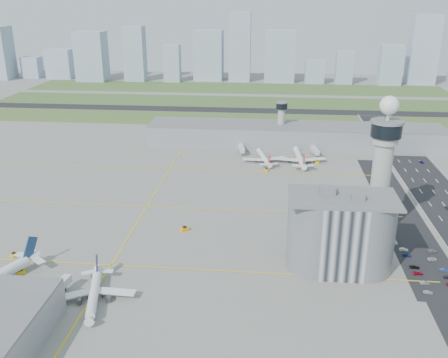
# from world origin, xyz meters

# --- Properties ---
(ground) EXTENTS (1000.00, 1000.00, 0.00)m
(ground) POSITION_xyz_m (0.00, 0.00, 0.00)
(ground) COLOR gray
(grass_strip_0) EXTENTS (480.00, 50.00, 0.08)m
(grass_strip_0) POSITION_xyz_m (-20.00, 225.00, 0.04)
(grass_strip_0) COLOR #3E5628
(grass_strip_0) RESTS_ON ground
(grass_strip_1) EXTENTS (480.00, 60.00, 0.08)m
(grass_strip_1) POSITION_xyz_m (-20.00, 300.00, 0.04)
(grass_strip_1) COLOR #43602D
(grass_strip_1) RESTS_ON ground
(grass_strip_2) EXTENTS (480.00, 70.00, 0.08)m
(grass_strip_2) POSITION_xyz_m (-20.00, 380.00, 0.04)
(grass_strip_2) COLOR #3D5428
(grass_strip_2) RESTS_ON ground
(runway) EXTENTS (480.00, 22.00, 0.10)m
(runway) POSITION_xyz_m (-20.00, 262.00, 0.06)
(runway) COLOR black
(runway) RESTS_ON ground
(barrier_left) EXTENTS (0.60, 500.00, 1.20)m
(barrier_left) POSITION_xyz_m (101.00, 0.00, 0.60)
(barrier_left) COLOR #9E9E99
(barrier_left) RESTS_ON ground
(landside_road) EXTENTS (18.00, 260.00, 0.08)m
(landside_road) POSITION_xyz_m (90.00, -10.00, 0.04)
(landside_road) COLOR black
(landside_road) RESTS_ON ground
(parking_lot) EXTENTS (20.00, 44.00, 0.10)m
(parking_lot) POSITION_xyz_m (88.00, -22.00, 0.05)
(parking_lot) COLOR black
(parking_lot) RESTS_ON ground
(taxiway_line_h_0) EXTENTS (260.00, 0.60, 0.01)m
(taxiway_line_h_0) POSITION_xyz_m (-40.00, -30.00, 0.01)
(taxiway_line_h_0) COLOR yellow
(taxiway_line_h_0) RESTS_ON ground
(taxiway_line_h_1) EXTENTS (260.00, 0.60, 0.01)m
(taxiway_line_h_1) POSITION_xyz_m (-40.00, 30.00, 0.01)
(taxiway_line_h_1) COLOR yellow
(taxiway_line_h_1) RESTS_ON ground
(taxiway_line_h_2) EXTENTS (260.00, 0.60, 0.01)m
(taxiway_line_h_2) POSITION_xyz_m (-40.00, 90.00, 0.01)
(taxiway_line_h_2) COLOR yellow
(taxiway_line_h_2) RESTS_ON ground
(taxiway_line_v) EXTENTS (0.60, 260.00, 0.01)m
(taxiway_line_v) POSITION_xyz_m (-40.00, 30.00, 0.01)
(taxiway_line_v) COLOR yellow
(taxiway_line_v) RESTS_ON ground
(control_tower) EXTENTS (14.00, 14.00, 64.50)m
(control_tower) POSITION_xyz_m (72.00, 8.00, 35.04)
(control_tower) COLOR #ADAAA5
(control_tower) RESTS_ON ground
(secondary_tower) EXTENTS (8.60, 8.60, 31.90)m
(secondary_tower) POSITION_xyz_m (30.00, 150.00, 18.80)
(secondary_tower) COLOR #ADAAA5
(secondary_tower) RESTS_ON ground
(admin_building) EXTENTS (42.00, 24.00, 33.50)m
(admin_building) POSITION_xyz_m (51.99, -22.00, 15.30)
(admin_building) COLOR #B2B2B7
(admin_building) RESTS_ON ground
(terminal_pier) EXTENTS (210.00, 32.00, 15.80)m
(terminal_pier) POSITION_xyz_m (40.00, 148.00, 7.90)
(terminal_pier) COLOR gray
(terminal_pier) RESTS_ON ground
(airplane_near_c) EXTENTS (37.89, 41.77, 9.95)m
(airplane_near_c) POSITION_xyz_m (-38.13, -55.15, 4.98)
(airplane_near_c) COLOR white
(airplane_near_c) RESTS_ON ground
(airplane_far_a) EXTENTS (36.30, 40.01, 9.52)m
(airplane_far_a) POSITION_xyz_m (18.94, 110.67, 4.76)
(airplane_far_a) COLOR white
(airplane_far_a) RESTS_ON ground
(airplane_far_b) EXTENTS (37.87, 43.36, 11.32)m
(airplane_far_b) POSITION_xyz_m (42.32, 111.28, 5.66)
(airplane_far_b) COLOR white
(airplane_far_b) RESTS_ON ground
(jet_bridge_near_2) EXTENTS (5.39, 14.31, 5.70)m
(jet_bridge_near_2) POSITION_xyz_m (-53.00, -61.00, 2.85)
(jet_bridge_near_2) COLOR silver
(jet_bridge_near_2) RESTS_ON ground
(jet_bridge_far_0) EXTENTS (5.39, 14.31, 5.70)m
(jet_bridge_far_0) POSITION_xyz_m (2.00, 132.00, 2.85)
(jet_bridge_far_0) COLOR silver
(jet_bridge_far_0) RESTS_ON ground
(jet_bridge_far_1) EXTENTS (5.39, 14.31, 5.70)m
(jet_bridge_far_1) POSITION_xyz_m (52.00, 132.00, 2.85)
(jet_bridge_far_1) COLOR silver
(jet_bridge_far_1) RESTS_ON ground
(tug_1) EXTENTS (2.71, 3.37, 1.72)m
(tug_1) POSITION_xyz_m (-83.27, -26.54, 0.86)
(tug_1) COLOR gold
(tug_1) RESTS_ON ground
(tug_2) EXTENTS (4.32, 4.26, 2.09)m
(tug_2) POSITION_xyz_m (-73.63, -40.04, 1.05)
(tug_2) COLOR gold
(tug_2) RESTS_ON ground
(tug_3) EXTENTS (4.37, 4.11, 2.09)m
(tug_3) POSITION_xyz_m (-15.53, 4.49, 1.05)
(tug_3) COLOR #FE9D02
(tug_3) RESTS_ON ground
(tug_4) EXTENTS (2.37, 3.37, 1.91)m
(tug_4) POSITION_xyz_m (21.00, 91.82, 0.96)
(tug_4) COLOR #FAA406
(tug_4) RESTS_ON ground
(tug_5) EXTENTS (3.13, 4.00, 2.08)m
(tug_5) POSITION_xyz_m (53.28, 110.13, 1.04)
(tug_5) COLOR #EEDE02
(tug_5) RESTS_ON ground
(car_lot_0) EXTENTS (3.72, 1.85, 1.22)m
(car_lot_0) POSITION_xyz_m (83.19, -38.25, 0.61)
(car_lot_0) COLOR #B6B6BF
(car_lot_0) RESTS_ON ground
(car_lot_1) EXTENTS (3.72, 1.75, 1.18)m
(car_lot_1) POSITION_xyz_m (83.74, -31.83, 0.59)
(car_lot_1) COLOR gray
(car_lot_1) RESTS_ON ground
(car_lot_2) EXTENTS (4.19, 2.25, 1.12)m
(car_lot_2) POSITION_xyz_m (83.02, -24.84, 0.56)
(car_lot_2) COLOR maroon
(car_lot_2) RESTS_ON ground
(car_lot_3) EXTENTS (3.98, 1.65, 1.15)m
(car_lot_3) POSITION_xyz_m (82.95, -20.16, 0.57)
(car_lot_3) COLOR black
(car_lot_3) RESTS_ON ground
(car_lot_4) EXTENTS (3.42, 1.43, 1.16)m
(car_lot_4) POSITION_xyz_m (82.24, -10.61, 0.58)
(car_lot_4) COLOR navy
(car_lot_4) RESTS_ON ground
(car_lot_5) EXTENTS (3.93, 1.90, 1.24)m
(car_lot_5) POSITION_xyz_m (81.96, -5.66, 0.62)
(car_lot_5) COLOR silver
(car_lot_5) RESTS_ON ground
(car_lot_8) EXTENTS (3.61, 1.63, 1.20)m
(car_lot_8) POSITION_xyz_m (94.03, -26.86, 0.60)
(car_lot_8) COLOR #232227
(car_lot_8) RESTS_ON ground
(car_lot_9) EXTENTS (3.61, 1.41, 1.17)m
(car_lot_9) POSITION_xyz_m (94.15, -21.36, 0.58)
(car_lot_9) COLOR navy
(car_lot_9) RESTS_ON ground
(car_lot_10) EXTENTS (4.34, 2.46, 1.14)m
(car_lot_10) POSITION_xyz_m (91.96, -12.77, 0.57)
(car_lot_10) COLOR silver
(car_lot_10) RESTS_ON ground
(car_lot_11) EXTENTS (4.71, 2.52, 1.30)m
(car_lot_11) POSITION_xyz_m (93.91, -5.72, 0.65)
(car_lot_11) COLOR slate
(car_lot_11) RESTS_ON ground
(car_hw_1) EXTENTS (1.75, 3.89, 1.24)m
(car_hw_1) POSITION_xyz_m (114.99, 42.18, 0.62)
(car_hw_1) COLOR black
(car_hw_1) RESTS_ON ground
(car_hw_2) EXTENTS (2.18, 4.32, 1.17)m
(car_hw_2) POSITION_xyz_m (121.99, 117.79, 0.59)
(car_hw_2) COLOR navy
(car_hw_2) RESTS_ON ground
(car_hw_4) EXTENTS (1.77, 3.88, 1.29)m
(car_hw_4) POSITION_xyz_m (107.69, 181.40, 0.65)
(car_hw_4) COLOR gray
(car_hw_4) RESTS_ON ground
(skyline_bldg_2) EXTENTS (22.81, 18.25, 26.79)m
(skyline_bldg_2) POSITION_xyz_m (-291.25, 430.16, 13.39)
(skyline_bldg_2) COLOR #9EADC1
(skyline_bldg_2) RESTS_ON ground
(skyline_bldg_3) EXTENTS (32.30, 25.84, 36.93)m
(skyline_bldg_3) POSITION_xyz_m (-252.58, 431.35, 18.47)
(skyline_bldg_3) COLOR #9EADC1
(skyline_bldg_3) RESTS_ON ground
(skyline_bldg_4) EXTENTS (35.81, 28.65, 60.36)m
(skyline_bldg_4) POSITION_xyz_m (-204.47, 415.19, 30.18)
(skyline_bldg_4) COLOR #9EADC1
(skyline_bldg_4) RESTS_ON ground
(skyline_bldg_5) EXTENTS (25.49, 20.39, 66.89)m
(skyline_bldg_5) POSITION_xyz_m (-150.11, 419.66, 33.44)
(skyline_bldg_5) COLOR #9EADC1
(skyline_bldg_5) RESTS_ON ground
(skyline_bldg_6) EXTENTS (20.04, 16.03, 45.20)m
(skyline_bldg_6) POSITION_xyz_m (-102.68, 417.90, 22.60)
(skyline_bldg_6) COLOR #9EADC1
(skyline_bldg_6) RESTS_ON ground
(skyline_bldg_7) EXTENTS (35.76, 28.61, 61.22)m
(skyline_bldg_7) POSITION_xyz_m (-59.44, 436.89, 30.61)
(skyline_bldg_7) COLOR #9EADC1
(skyline_bldg_7) RESTS_ON ground
(skyline_bldg_8) EXTENTS (26.33, 21.06, 83.39)m
(skyline_bldg_8) POSITION_xyz_m (-19.42, 431.56, 41.69)
(skyline_bldg_8) COLOR #9EADC1
(skyline_bldg_8) RESTS_ON ground
(skyline_bldg_9) EXTENTS (36.96, 29.57, 62.11)m
(skyline_bldg_9) POSITION_xyz_m (30.27, 432.32, 31.06)
(skyline_bldg_9) COLOR #9EADC1
(skyline_bldg_9) RESTS_ON ground
(skyline_bldg_10) EXTENTS (23.01, 18.41, 27.75)m
(skyline_bldg_10) POSITION_xyz_m (73.27, 423.68, 13.87)
(skyline_bldg_10) COLOR #9EADC1
(skyline_bldg_10) RESTS_ON ground
(skyline_bldg_11) EXTENTS (20.22, 16.18, 38.97)m
(skyline_bldg_11) POSITION_xyz_m (108.28, 423.34, 19.48)
(skyline_bldg_11) COLOR #9EADC1
(skyline_bldg_11) RESTS_ON ground
(skyline_bldg_12) EXTENTS (26.14, 20.92, 46.89)m
(skyline_bldg_12) POSITION_xyz_m (162.17, 421.29, 23.44)
(skyline_bldg_12) COLOR #9EADC1
(skyline_bldg_12) RESTS_ON ground
(skyline_bldg_13) EXTENTS (32.26, 25.81, 81.20)m
(skyline_bldg_13) POSITION_xyz_m (201.27, 433.27, 40.60)
(skyline_bldg_13) COLOR #9EADC1
(skyline_bldg_13) RESTS_ON ground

